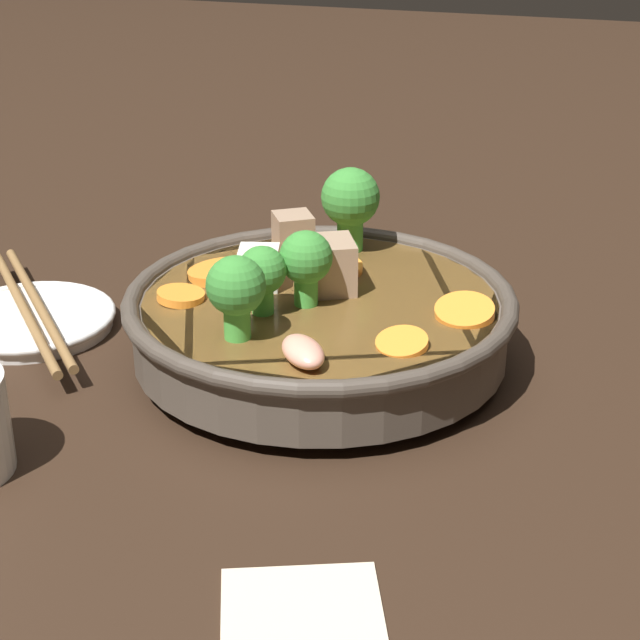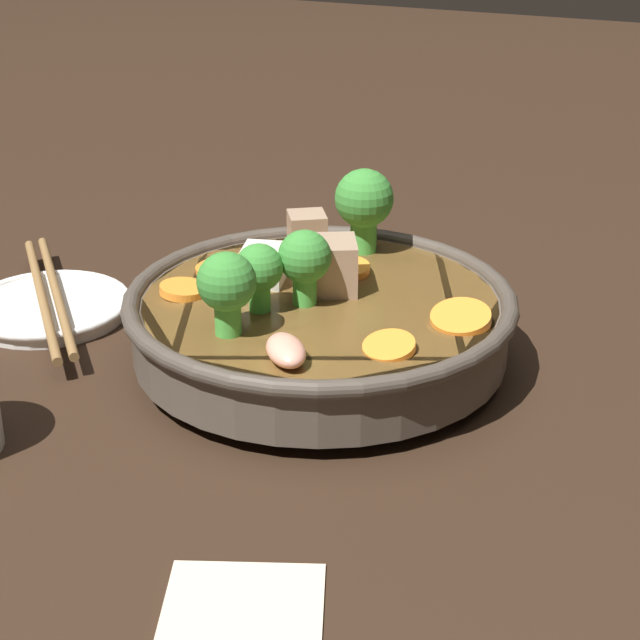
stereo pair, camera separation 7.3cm
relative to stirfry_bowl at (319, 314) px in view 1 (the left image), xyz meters
name	(u,v)px [view 1 (the left image)]	position (x,y,z in m)	size (l,w,h in m)	color
ground_plane	(320,364)	(0.00, 0.00, -0.04)	(3.00, 3.00, 0.00)	black
stirfry_bowl	(319,314)	(0.00, 0.00, 0.00)	(0.27, 0.27, 0.11)	#51473D
side_saucer	(31,320)	(-0.01, 0.22, -0.03)	(0.12, 0.12, 0.01)	white
chopsticks_pair	(30,308)	(-0.01, 0.22, -0.02)	(0.18, 0.16, 0.01)	olive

